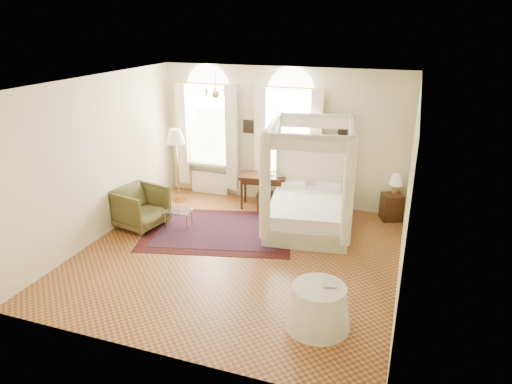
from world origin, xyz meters
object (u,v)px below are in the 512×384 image
coffee_table (178,212)px  floor_lamp (175,140)px  side_table (318,307)px  canopy_bed (308,206)px  nightstand (391,207)px  stool (265,196)px  writing_desk (263,180)px  armchair (140,207)px

coffee_table → floor_lamp: floor_lamp is taller
side_table → canopy_bed: bearing=105.6°
nightstand → stool: 2.93m
writing_desk → floor_lamp: (-2.14, -0.29, 0.87)m
canopy_bed → floor_lamp: 3.65m
nightstand → writing_desk: 3.03m
canopy_bed → stool: bearing=149.7°
coffee_table → side_table: size_ratio=0.63×
coffee_table → stool: bearing=46.2°
stool → coffee_table: bearing=-133.8°
nightstand → floor_lamp: bearing=-174.0°
canopy_bed → coffee_table: (-2.71, -0.84, -0.18)m
nightstand → floor_lamp: floor_lamp is taller
canopy_bed → floor_lamp: (-3.45, 0.56, 1.04)m
writing_desk → side_table: (2.22, -4.11, -0.38)m
nightstand → stool: bearing=-172.3°
canopy_bed → writing_desk: bearing=146.8°
nightstand → writing_desk: (-2.99, -0.25, 0.40)m
armchair → coffee_table: (0.79, 0.24, -0.10)m
armchair → nightstand: bearing=-55.0°
stool → nightstand: bearing=7.7°
writing_desk → armchair: (-2.19, -1.93, -0.26)m
canopy_bed → armchair: 3.67m
armchair → coffee_table: 0.83m
nightstand → side_table: side_table is taller
armchair → coffee_table: bearing=-60.9°
coffee_table → floor_lamp: bearing=117.8°
stool → floor_lamp: floor_lamp is taller
nightstand → floor_lamp: size_ratio=0.33×
writing_desk → stool: bearing=-58.9°
nightstand → floor_lamp: (-5.13, -0.54, 1.27)m
stool → coffee_table: (-1.49, -1.55, -0.00)m
coffee_table → nightstand: bearing=23.8°
writing_desk → side_table: bearing=-61.7°
canopy_bed → armchair: (-3.50, -1.08, -0.08)m
canopy_bed → nightstand: size_ratio=3.92×
writing_desk → armchair: size_ratio=1.19×
nightstand → armchair: bearing=-157.2°
stool → side_table: (2.13, -3.97, -0.02)m
coffee_table → side_table: (3.62, -2.42, -0.02)m
coffee_table → side_table: bearing=-33.8°
coffee_table → side_table: side_table is taller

